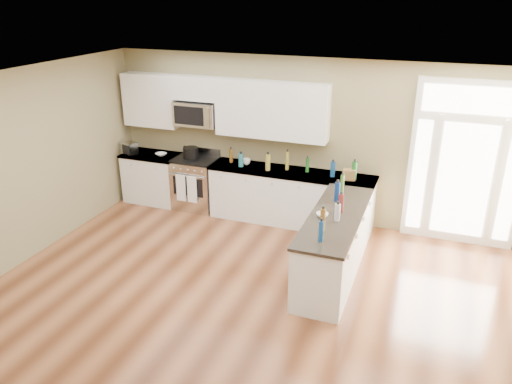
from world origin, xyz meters
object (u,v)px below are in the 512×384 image
peninsula_cabinet (334,247)px  kitchen_range (196,183)px  stockpot (191,152)px  toaster_oven (129,148)px

peninsula_cabinet → kitchen_range: (-2.90, 1.45, 0.05)m
stockpot → toaster_oven: bearing=-172.6°
kitchen_range → toaster_oven: 1.41m
kitchen_range → stockpot: size_ratio=3.91×
kitchen_range → stockpot: stockpot is taller
kitchen_range → toaster_oven: toaster_oven is taller
peninsula_cabinet → stockpot: stockpot is taller
peninsula_cabinet → stockpot: 3.39m
kitchen_range → toaster_oven: (-1.29, -0.13, 0.57)m
peninsula_cabinet → stockpot: bearing=153.8°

